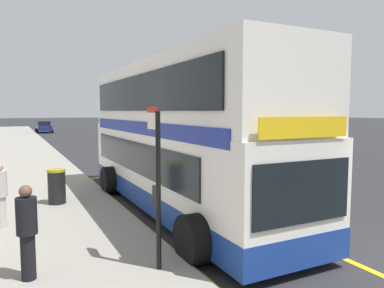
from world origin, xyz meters
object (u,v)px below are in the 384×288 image
at_px(double_decker_bus, 177,142).
at_px(pedestrian_further_back, 27,229).
at_px(litter_bin, 57,186).
at_px(pedestrian_waiting_near_sign, 0,193).
at_px(parked_car_navy_behind, 44,127).
at_px(bus_stop_sign, 157,176).
at_px(parked_car_silver_across, 164,143).

relative_size(double_decker_bus, pedestrian_further_back, 6.53).
bearing_deg(pedestrian_further_back, litter_bin, 78.85).
xyz_separation_m(pedestrian_waiting_near_sign, litter_bin, (1.49, 1.88, -0.33)).
height_order(pedestrian_waiting_near_sign, litter_bin, pedestrian_waiting_near_sign).
xyz_separation_m(parked_car_navy_behind, pedestrian_further_back, (-3.88, -46.87, 0.22)).
height_order(double_decker_bus, litter_bin, double_decker_bus).
bearing_deg(bus_stop_sign, litter_bin, 101.08).
distance_m(parked_car_silver_across, pedestrian_waiting_near_sign, 16.46).
bearing_deg(litter_bin, pedestrian_waiting_near_sign, -128.40).
xyz_separation_m(bus_stop_sign, parked_car_navy_behind, (1.75, 47.41, -1.03)).
bearing_deg(parked_car_navy_behind, pedestrian_further_back, -92.13).
relative_size(parked_car_silver_across, pedestrian_waiting_near_sign, 2.60).
relative_size(double_decker_bus, pedestrian_waiting_near_sign, 6.57).
distance_m(parked_car_silver_across, parked_car_navy_behind, 30.79).
distance_m(bus_stop_sign, litter_bin, 5.91).
xyz_separation_m(pedestrian_further_back, litter_bin, (1.02, 5.15, -0.34)).
xyz_separation_m(bus_stop_sign, pedestrian_further_back, (-2.13, 0.54, -0.81)).
xyz_separation_m(bus_stop_sign, parked_car_silver_across, (7.11, 17.09, -1.03)).
distance_m(pedestrian_further_back, litter_bin, 5.26).
bearing_deg(pedestrian_further_back, double_decker_bus, 38.18).
relative_size(parked_car_silver_across, parked_car_navy_behind, 1.00).
bearing_deg(parked_car_navy_behind, bus_stop_sign, -89.51).
height_order(parked_car_silver_across, pedestrian_waiting_near_sign, pedestrian_waiting_near_sign).
bearing_deg(double_decker_bus, bus_stop_sign, -118.82).
xyz_separation_m(parked_car_navy_behind, litter_bin, (-2.87, -41.72, -0.12)).
bearing_deg(bus_stop_sign, double_decker_bus, 61.18).
relative_size(bus_stop_sign, parked_car_silver_across, 0.70).
relative_size(parked_car_silver_across, litter_bin, 3.92).
relative_size(double_decker_bus, litter_bin, 9.92).
distance_m(double_decker_bus, litter_bin, 3.97).
distance_m(parked_car_silver_across, litter_bin, 14.06).
height_order(bus_stop_sign, parked_car_navy_behind, bus_stop_sign).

